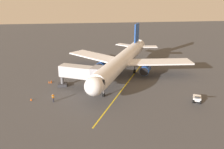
# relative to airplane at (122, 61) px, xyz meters

# --- Properties ---
(ground_plane) EXTENTS (220.00, 220.00, 0.00)m
(ground_plane) POSITION_rel_airplane_xyz_m (-0.64, -2.15, -4.00)
(ground_plane) COLOR #424244
(apron_lead_in_line) EXTENTS (17.77, 36.05, 0.01)m
(apron_lead_in_line) POSITION_rel_airplane_xyz_m (0.12, 6.25, -4.00)
(apron_lead_in_line) COLOR yellow
(apron_lead_in_line) RESTS_ON ground
(airplane) EXTENTS (31.64, 37.66, 11.50)m
(airplane) POSITION_rel_airplane_xyz_m (0.00, 0.00, 0.00)
(airplane) COLOR white
(airplane) RESTS_ON ground
(jet_bridge) EXTENTS (11.05, 7.17, 5.40)m
(jet_bridge) POSITION_rel_airplane_xyz_m (9.77, 7.78, -0.24)
(jet_bridge) COLOR #B7B7BC
(jet_bridge) RESTS_ON ground
(ground_crew_marshaller) EXTENTS (0.47, 0.42, 1.71)m
(ground_crew_marshaller) POSITION_rel_airplane_xyz_m (16.03, 13.68, -3.12)
(ground_crew_marshaller) COLOR #23232D
(ground_crew_marshaller) RESTS_ON ground
(belt_loader_near_nose) EXTENTS (3.04, 4.65, 2.32)m
(belt_loader_near_nose) POSITION_rel_airplane_xyz_m (-11.96, 17.10, -3.29)
(belt_loader_near_nose) COLOR white
(belt_loader_near_nose) RESTS_ON ground
(safety_cone_nose_left) EXTENTS (0.32, 0.32, 0.55)m
(safety_cone_nose_left) POSITION_rel_airplane_xyz_m (17.67, 2.61, -3.73)
(safety_cone_nose_left) COLOR #F2590F
(safety_cone_nose_left) RESTS_ON ground
(safety_cone_nose_right) EXTENTS (0.32, 0.32, 0.55)m
(safety_cone_nose_right) POSITION_rel_airplane_xyz_m (18.11, 3.17, -3.73)
(safety_cone_nose_right) COLOR #F2590F
(safety_cone_nose_right) RESTS_ON ground
(safety_cone_wing_port) EXTENTS (0.32, 0.32, 0.55)m
(safety_cone_wing_port) POSITION_rel_airplane_xyz_m (17.64, 3.19, -3.73)
(safety_cone_wing_port) COLOR #F2590F
(safety_cone_wing_port) RESTS_ON ground
(safety_cone_wing_starboard) EXTENTS (0.32, 0.32, 0.55)m
(safety_cone_wing_starboard) POSITION_rel_airplane_xyz_m (20.49, 12.47, -3.73)
(safety_cone_wing_starboard) COLOR #F2590F
(safety_cone_wing_starboard) RESTS_ON ground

